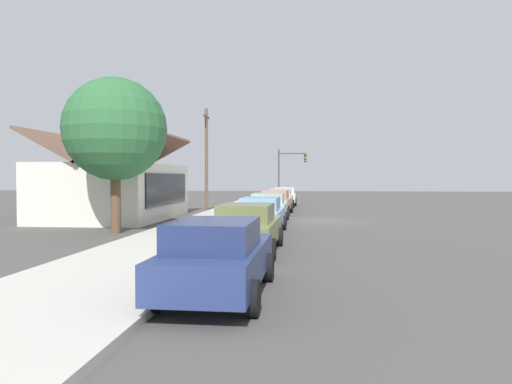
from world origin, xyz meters
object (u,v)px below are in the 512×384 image
(car_coral, at_px, (276,202))
(car_ivory, at_px, (285,196))
(car_olive, at_px, (248,228))
(shade_tree, at_px, (115,129))
(traffic_light_main, at_px, (290,167))
(fire_hydrant_red, at_px, (260,205))
(car_seafoam, at_px, (269,207))
(utility_pole_wooden, at_px, (206,157))
(car_skyblue, at_px, (262,215))
(car_navy, at_px, (218,257))
(car_silver, at_px, (281,199))

(car_coral, height_order, car_ivory, same)
(car_olive, bearing_deg, shade_tree, 54.18)
(car_coral, relative_size, traffic_light_main, 0.93)
(traffic_light_main, distance_m, fire_hydrant_red, 13.49)
(car_seafoam, xyz_separation_m, utility_pole_wooden, (8.77, 5.31, 3.11))
(shade_tree, bearing_deg, car_skyblue, -85.94)
(car_skyblue, distance_m, car_seafoam, 5.33)
(car_navy, distance_m, car_skyblue, 11.01)
(car_navy, xyz_separation_m, car_skyblue, (11.01, 0.15, 0.00))
(shade_tree, bearing_deg, car_olive, -126.80)
(car_navy, xyz_separation_m, car_olive, (5.75, 0.09, 0.00))
(traffic_light_main, bearing_deg, shade_tree, 166.25)
(car_skyblue, distance_m, shade_tree, 7.38)
(car_skyblue, bearing_deg, car_silver, 1.00)
(car_olive, height_order, car_skyblue, same)
(car_olive, xyz_separation_m, car_ivory, (26.72, 0.05, -0.00))
(car_seafoam, distance_m, fire_hydrant_red, 8.25)
(car_olive, height_order, traffic_light_main, traffic_light_main)
(fire_hydrant_red, bearing_deg, traffic_light_main, -7.25)
(fire_hydrant_red, bearing_deg, car_olive, -175.47)
(car_coral, bearing_deg, car_navy, -177.12)
(car_coral, height_order, utility_pole_wooden, utility_pole_wooden)
(car_ivory, bearing_deg, shade_tree, 162.33)
(car_ivory, bearing_deg, car_silver, 177.87)
(car_coral, relative_size, utility_pole_wooden, 0.64)
(fire_hydrant_red, bearing_deg, car_seafoam, -170.85)
(car_skyblue, xyz_separation_m, traffic_light_main, (26.52, -0.24, 2.68))
(car_coral, bearing_deg, fire_hydrant_red, 30.95)
(car_silver, xyz_separation_m, utility_pole_wooden, (-2.26, 5.37, 3.11))
(car_olive, distance_m, shade_tree, 8.84)
(car_silver, relative_size, shade_tree, 0.70)
(car_navy, bearing_deg, shade_tree, 32.46)
(car_coral, bearing_deg, utility_pole_wooden, 62.28)
(car_seafoam, distance_m, car_silver, 11.03)
(car_seafoam, bearing_deg, traffic_light_main, -1.08)
(car_navy, height_order, car_silver, same)
(car_silver, xyz_separation_m, car_ivory, (5.09, -0.06, -0.00))
(car_seafoam, height_order, car_coral, same)
(car_ivory, height_order, utility_pole_wooden, utility_pole_wooden)
(traffic_light_main, height_order, fire_hydrant_red, traffic_light_main)
(car_olive, xyz_separation_m, utility_pole_wooden, (19.36, 5.49, 3.11))
(traffic_light_main, relative_size, fire_hydrant_red, 7.32)
(traffic_light_main, bearing_deg, car_olive, 179.69)
(car_silver, relative_size, car_ivory, 1.06)
(car_navy, distance_m, car_silver, 27.37)
(car_seafoam, height_order, fire_hydrant_red, car_seafoam)
(fire_hydrant_red, bearing_deg, car_navy, -176.32)
(car_olive, bearing_deg, utility_pole_wooden, 16.80)
(car_coral, height_order, shade_tree, shade_tree)
(car_skyblue, bearing_deg, fire_hydrant_red, 6.85)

